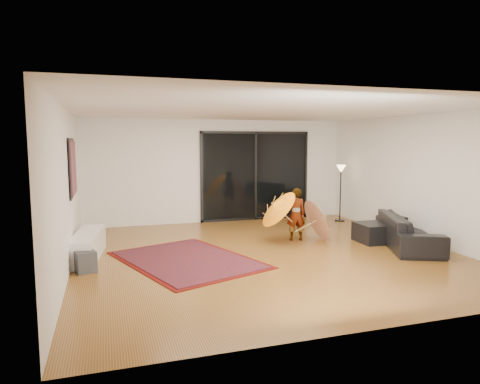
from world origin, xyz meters
name	(u,v)px	position (x,y,z in m)	size (l,w,h in m)	color
floor	(266,253)	(0.00, 0.00, 0.00)	(7.00, 7.00, 0.00)	#8E5F27
ceiling	(268,110)	(0.00, 0.00, 2.70)	(7.00, 7.00, 0.00)	white
wall_back	(219,171)	(0.00, 3.50, 1.35)	(7.00, 7.00, 0.00)	silver
wall_front	(382,213)	(0.00, -3.50, 1.35)	(7.00, 7.00, 0.00)	silver
wall_left	(67,190)	(-3.50, 0.00, 1.35)	(7.00, 7.00, 0.00)	silver
wall_right	(421,178)	(3.50, 0.00, 1.35)	(7.00, 7.00, 0.00)	silver
sliding_door	(255,176)	(1.00, 3.47, 1.20)	(3.06, 0.07, 2.40)	black
painting	(73,168)	(-3.46, 1.00, 1.65)	(0.04, 1.28, 1.08)	black
media_console	(87,246)	(-3.25, 0.69, 0.23)	(0.42, 1.68, 0.47)	white
speaker	(86,262)	(-3.25, -0.20, 0.17)	(0.30, 0.30, 0.35)	#424244
persian_rug	(187,260)	(-1.54, -0.01, 0.01)	(2.78, 3.25, 0.02)	#4F0A06
sofa	(408,231)	(2.95, -0.35, 0.32)	(2.22, 0.87, 0.65)	black
ottoman	(375,233)	(2.53, 0.19, 0.20)	(0.70, 0.70, 0.40)	black
floor_lamp	(341,177)	(3.10, 2.56, 1.19)	(0.26, 0.26, 1.51)	black
child	(296,214)	(1.00, 0.84, 0.57)	(0.42, 0.27, 1.14)	#999999
parasol_orange	(273,208)	(0.45, 0.79, 0.73)	(0.75, 0.93, 0.91)	orange
parasol_white	(324,217)	(1.60, 0.69, 0.50)	(0.55, 0.95, 0.96)	beige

